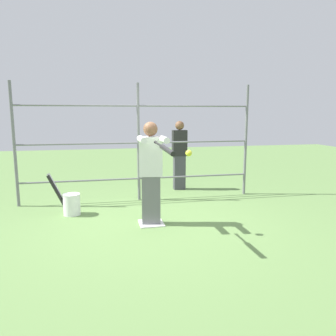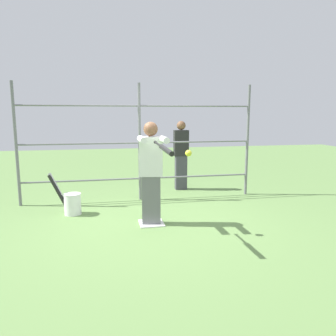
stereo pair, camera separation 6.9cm
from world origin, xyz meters
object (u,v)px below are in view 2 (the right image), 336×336
at_px(bat_bucket, 71,202).
at_px(baseball_bat_swinging, 165,149).
at_px(softball_in_flight, 188,153).
at_px(bystander_behind_fence, 181,154).
at_px(batter, 151,170).

bearing_deg(bat_bucket, baseball_bat_swinging, 127.88).
xyz_separation_m(softball_in_flight, bystander_behind_fence, (-0.61, -2.95, -0.39)).
bearing_deg(baseball_bat_swinging, batter, -87.71).
distance_m(baseball_bat_swinging, bat_bucket, 2.55).
height_order(bat_bucket, bystander_behind_fence, bystander_behind_fence).
relative_size(softball_in_flight, bystander_behind_fence, 0.06).
xyz_separation_m(batter, baseball_bat_swinging, (-0.04, 0.98, 0.45)).
bearing_deg(batter, bat_bucket, -31.15).
relative_size(batter, bystander_behind_fence, 1.03).
xyz_separation_m(batter, bat_bucket, (1.36, -0.82, -0.69)).
height_order(baseball_bat_swinging, bystander_behind_fence, bystander_behind_fence).
distance_m(bat_bucket, bystander_behind_fence, 2.97).
bearing_deg(bat_bucket, batter, 148.85).
bearing_deg(bystander_behind_fence, baseball_bat_swinging, 72.83).
bearing_deg(baseball_bat_swinging, bystander_behind_fence, -107.17).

